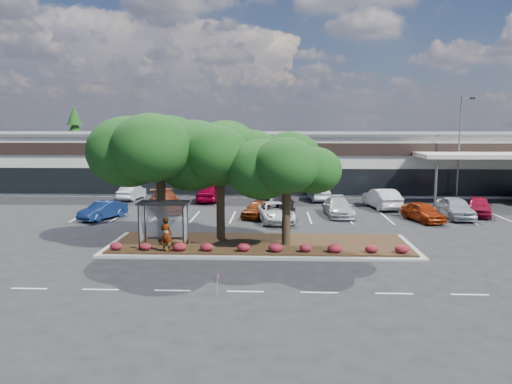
{
  "coord_description": "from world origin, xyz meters",
  "views": [
    {
      "loc": [
        -1.08,
        -24.84,
        7.21
      ],
      "look_at": [
        -2.48,
        9.04,
        2.6
      ],
      "focal_mm": 35.0,
      "sensor_mm": 36.0,
      "label": 1
    }
  ],
  "objects_px": {
    "car_1": "(165,201)",
    "survey_stake": "(218,282)",
    "car_0": "(103,210)",
    "light_pole": "(460,155)"
  },
  "relations": [
    {
      "from": "car_1",
      "to": "survey_stake",
      "type": "bearing_deg",
      "value": -92.3
    },
    {
      "from": "survey_stake",
      "to": "car_1",
      "type": "xyz_separation_m",
      "value": [
        -6.82,
        20.63,
        0.21
      ]
    },
    {
      "from": "car_1",
      "to": "car_0",
      "type": "bearing_deg",
      "value": -158.1
    },
    {
      "from": "light_pole",
      "to": "survey_stake",
      "type": "distance_m",
      "value": 33.83
    },
    {
      "from": "car_0",
      "to": "car_1",
      "type": "bearing_deg",
      "value": 67.24
    },
    {
      "from": "light_pole",
      "to": "car_0",
      "type": "height_order",
      "value": "light_pole"
    },
    {
      "from": "car_0",
      "to": "car_1",
      "type": "distance_m",
      "value": 5.45
    },
    {
      "from": "car_0",
      "to": "light_pole",
      "type": "bearing_deg",
      "value": 43.52
    },
    {
      "from": "light_pole",
      "to": "car_0",
      "type": "relative_size",
      "value": 2.39
    },
    {
      "from": "survey_stake",
      "to": "car_0",
      "type": "bearing_deg",
      "value": 122.59
    }
  ]
}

